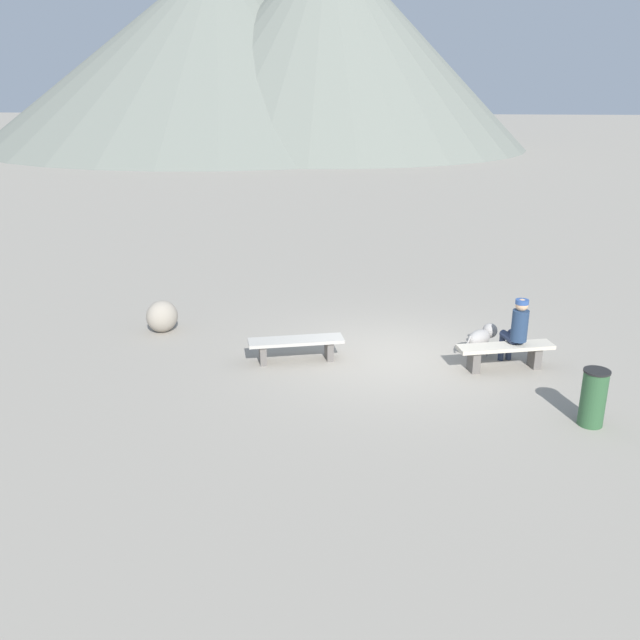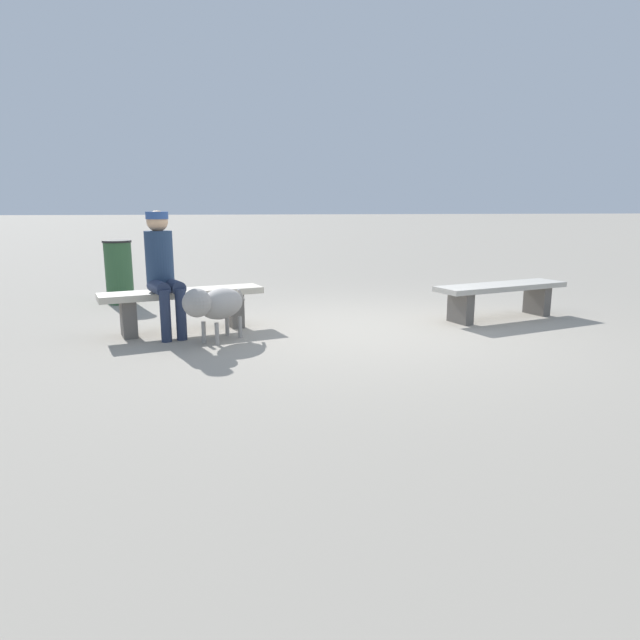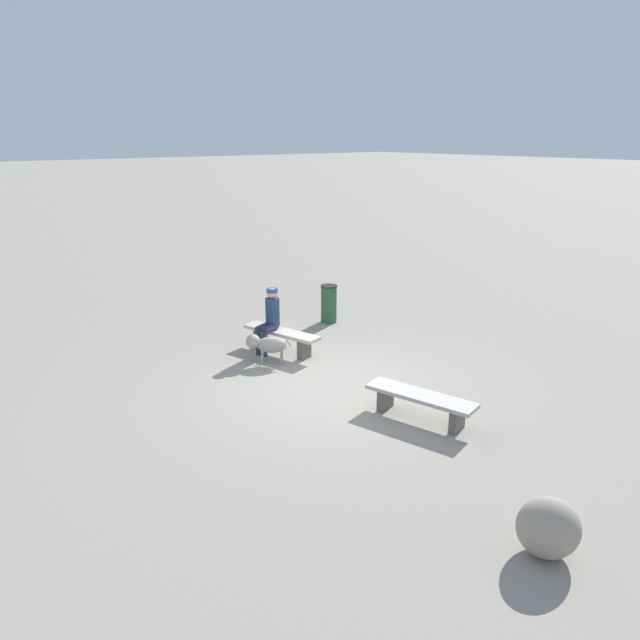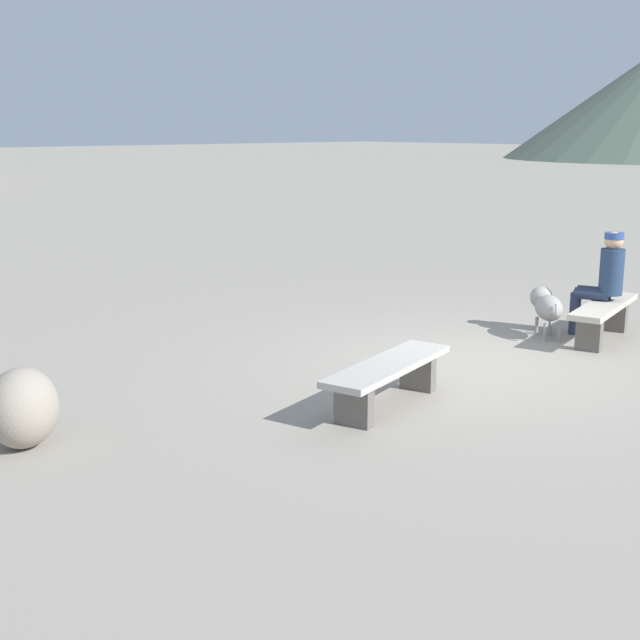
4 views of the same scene
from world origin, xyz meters
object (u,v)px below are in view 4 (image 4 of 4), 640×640
bench_left (388,374)px  seated_person (604,276)px  dog (547,305)px  boulder (22,408)px  bench_right (604,314)px

bench_left → seated_person: size_ratio=1.38×
seated_person → dog: 0.81m
dog → boulder: boulder is taller
seated_person → boulder: 7.31m
seated_person → boulder: bearing=150.6°
bench_right → bench_left: bearing=164.8°
bench_left → seated_person: seated_person is taller
bench_left → boulder: boulder is taller
dog → boulder: size_ratio=1.09×
bench_left → dog: size_ratio=2.49×
bench_left → boulder: bearing=141.7°
bench_left → boulder: (-3.05, 1.37, 0.02)m
bench_left → seated_person: (4.13, 0.07, 0.46)m
seated_person → boulder: (-7.18, 1.30, -0.44)m
bench_right → boulder: bearing=154.2°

